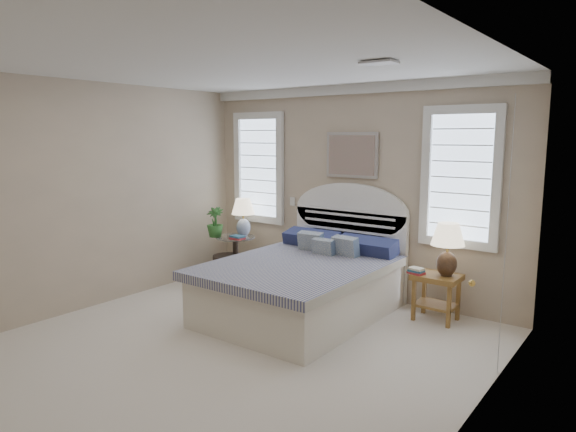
# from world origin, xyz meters

# --- Properties ---
(floor) EXTENTS (4.50, 5.00, 0.01)m
(floor) POSITION_xyz_m (0.00, 0.00, 0.00)
(floor) COLOR beige
(floor) RESTS_ON ground
(ceiling) EXTENTS (4.50, 5.00, 0.01)m
(ceiling) POSITION_xyz_m (0.00, 0.00, 2.70)
(ceiling) COLOR silver
(ceiling) RESTS_ON wall_back
(wall_back) EXTENTS (4.50, 0.02, 2.70)m
(wall_back) POSITION_xyz_m (0.00, 2.50, 1.35)
(wall_back) COLOR #C0AB90
(wall_back) RESTS_ON floor
(wall_left) EXTENTS (0.02, 5.00, 2.70)m
(wall_left) POSITION_xyz_m (-2.25, 0.00, 1.35)
(wall_left) COLOR #C0AB90
(wall_left) RESTS_ON floor
(wall_right) EXTENTS (0.02, 5.00, 2.70)m
(wall_right) POSITION_xyz_m (2.25, 0.00, 1.35)
(wall_right) COLOR #C0AB90
(wall_right) RESTS_ON floor
(crown_molding) EXTENTS (4.50, 0.08, 0.12)m
(crown_molding) POSITION_xyz_m (0.00, 2.46, 2.64)
(crown_molding) COLOR silver
(crown_molding) RESTS_ON wall_back
(hvac_vent) EXTENTS (0.30, 0.20, 0.02)m
(hvac_vent) POSITION_xyz_m (1.20, 0.80, 2.68)
(hvac_vent) COLOR #B2B2B2
(hvac_vent) RESTS_ON ceiling
(switch_plate) EXTENTS (0.08, 0.01, 0.12)m
(switch_plate) POSITION_xyz_m (-0.95, 2.48, 1.15)
(switch_plate) COLOR silver
(switch_plate) RESTS_ON wall_back
(window_left) EXTENTS (0.90, 0.06, 1.60)m
(window_left) POSITION_xyz_m (-1.55, 2.48, 1.60)
(window_left) COLOR silver
(window_left) RESTS_ON wall_back
(window_right) EXTENTS (0.90, 0.06, 1.60)m
(window_right) POSITION_xyz_m (1.40, 2.48, 1.60)
(window_right) COLOR silver
(window_right) RESTS_ON wall_back
(painting) EXTENTS (0.74, 0.04, 0.58)m
(painting) POSITION_xyz_m (0.00, 2.46, 1.82)
(painting) COLOR silver
(painting) RESTS_ON wall_back
(closet_door) EXTENTS (0.02, 1.80, 2.40)m
(closet_door) POSITION_xyz_m (2.23, 1.20, 1.20)
(closet_door) COLOR white
(closet_door) RESTS_ON floor
(bed) EXTENTS (1.72, 2.28, 1.47)m
(bed) POSITION_xyz_m (0.00, 1.46, 0.39)
(bed) COLOR silver
(bed) RESTS_ON floor
(side_table_left) EXTENTS (0.56, 0.56, 0.63)m
(side_table_left) POSITION_xyz_m (-1.65, 2.05, 0.39)
(side_table_left) COLOR black
(side_table_left) RESTS_ON floor
(nightstand_right) EXTENTS (0.50, 0.40, 0.53)m
(nightstand_right) POSITION_xyz_m (1.30, 2.15, 0.39)
(nightstand_right) COLOR brown
(nightstand_right) RESTS_ON floor
(floor_pot) EXTENTS (0.56, 0.56, 0.38)m
(floor_pot) POSITION_xyz_m (-1.65, 1.89, 0.19)
(floor_pot) COLOR black
(floor_pot) RESTS_ON floor
(lamp_left) EXTENTS (0.39, 0.39, 0.55)m
(lamp_left) POSITION_xyz_m (-1.61, 2.18, 0.96)
(lamp_left) COLOR silver
(lamp_left) RESTS_ON side_table_left
(lamp_right) EXTENTS (0.40, 0.40, 0.60)m
(lamp_right) POSITION_xyz_m (1.39, 2.17, 0.89)
(lamp_right) COLOR black
(lamp_right) RESTS_ON nightstand_right
(potted_plant) EXTENTS (0.31, 0.31, 0.43)m
(potted_plant) POSITION_xyz_m (-1.87, 1.87, 0.84)
(potted_plant) COLOR #417A30
(potted_plant) RESTS_ON side_table_left
(books_left) EXTENTS (0.20, 0.15, 0.05)m
(books_left) POSITION_xyz_m (-1.50, 1.92, 0.66)
(books_left) COLOR #A2282F
(books_left) RESTS_ON side_table_left
(books_right) EXTENTS (0.20, 0.16, 0.07)m
(books_right) POSITION_xyz_m (1.10, 2.04, 0.56)
(books_right) COLOR #A2282F
(books_right) RESTS_ON nightstand_right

